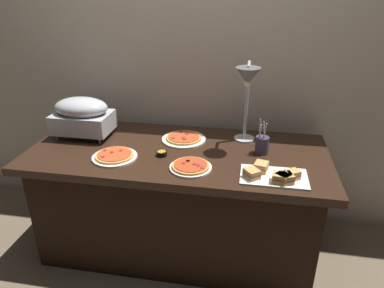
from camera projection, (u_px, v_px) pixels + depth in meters
name	position (u px, v px, depth m)	size (l,w,h in m)	color
ground_plane	(179.00, 244.00, 2.55)	(8.00, 8.00, 0.00)	brown
back_wall	(191.00, 65.00, 2.50)	(4.40, 0.04, 2.40)	#B7A893
buffet_table	(179.00, 199.00, 2.39)	(1.90, 0.84, 0.76)	black
chafing_dish	(82.00, 115.00, 2.38)	(0.39, 0.26, 0.28)	#B7BABF
heat_lamp	(247.00, 84.00, 2.10)	(0.15, 0.31, 0.54)	#B7BABF
pizza_plate_front	(184.00, 139.00, 2.37)	(0.30, 0.30, 0.03)	white
pizza_plate_center	(191.00, 167.00, 2.01)	(0.24, 0.24, 0.03)	white
pizza_plate_raised_stand	(115.00, 156.00, 2.13)	(0.27, 0.27, 0.03)	white
sandwich_platter	(274.00, 175.00, 1.89)	(0.36, 0.23, 0.06)	white
sauce_cup_near	(162.00, 153.00, 2.16)	(0.07, 0.07, 0.03)	black
utensil_holder	(262.00, 145.00, 2.17)	(0.08, 0.08, 0.23)	#383347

